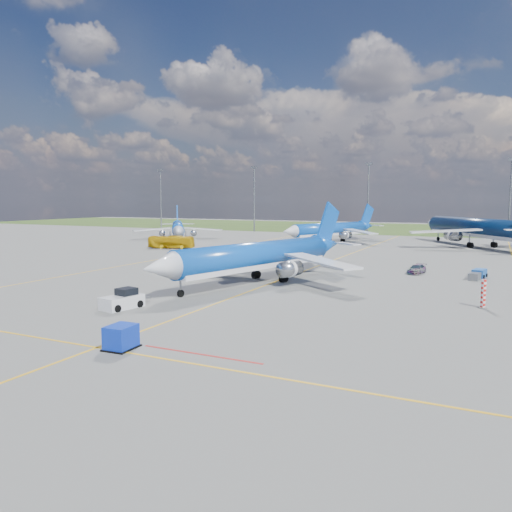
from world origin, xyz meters
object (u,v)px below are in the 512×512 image
at_px(main_airliner, 257,283).
at_px(uld_container, 121,337).
at_px(bg_jet_n, 474,246).
at_px(service_car_b, 256,256).
at_px(bg_jet_nw, 178,240).
at_px(baggage_tug_w, 478,274).
at_px(pushback_tug, 123,300).
at_px(service_car_a, 247,260).
at_px(apron_bus, 171,242).
at_px(baggage_tug_c, 297,251).
at_px(service_car_c, 417,269).
at_px(warning_post, 483,294).
at_px(bg_jet_nnw, 330,242).

height_order(main_airliner, uld_container, main_airliner).
height_order(bg_jet_n, service_car_b, bg_jet_n).
distance_m(bg_jet_nw, baggage_tug_w, 85.87).
bearing_deg(main_airliner, pushback_tug, -90.03).
distance_m(bg_jet_n, service_car_a, 62.31).
distance_m(bg_jet_nw, apron_bus, 23.73).
bearing_deg(service_car_b, bg_jet_n, -32.60).
relative_size(pushback_tug, apron_bus, 0.59).
height_order(service_car_a, baggage_tug_c, service_car_a).
bearing_deg(baggage_tug_w, apron_bus, 175.97).
relative_size(apron_bus, service_car_c, 2.27).
height_order(pushback_tug, uld_container, pushback_tug).
relative_size(warning_post, bg_jet_nnw, 0.08).
distance_m(warning_post, bg_jet_nw, 97.94).
bearing_deg(baggage_tug_w, warning_post, -75.94).
xyz_separation_m(bg_jet_nnw, pushback_tug, (4.96, -86.79, 0.82)).
relative_size(bg_jet_nnw, service_car_b, 8.41).
relative_size(bg_jet_nnw, bg_jet_n, 0.75).
bearing_deg(apron_bus, baggage_tug_c, -102.98).
height_order(warning_post, baggage_tug_c, warning_post).
bearing_deg(pushback_tug, service_car_c, 68.97).
xyz_separation_m(warning_post, bg_jet_nw, (-78.40, 58.69, -1.50)).
bearing_deg(uld_container, main_airliner, 93.39).
distance_m(bg_jet_n, service_car_b, 58.37).
height_order(main_airliner, apron_bus, main_airliner).
height_order(bg_jet_nw, baggage_tug_w, bg_jet_nw).
distance_m(warning_post, service_car_a, 44.62).
height_order(service_car_b, baggage_tug_c, service_car_b).
height_order(service_car_a, service_car_c, service_car_c).
height_order(bg_jet_nw, bg_jet_n, bg_jet_n).
bearing_deg(bg_jet_n, apron_bus, -5.49).
xyz_separation_m(uld_container, apron_bus, (-42.06, 65.77, 0.56)).
xyz_separation_m(main_airliner, service_car_a, (-10.70, 18.20, 0.59)).
xyz_separation_m(service_car_a, service_car_c, (28.93, -0.05, 0.08)).
bearing_deg(bg_jet_nw, baggage_tug_w, -61.12).
relative_size(warning_post, service_car_b, 0.68).
relative_size(uld_container, service_car_c, 0.49).
distance_m(warning_post, uld_container, 36.54).
bearing_deg(baggage_tug_c, service_car_b, -80.88).
bearing_deg(main_airliner, uld_container, -67.82).
bearing_deg(baggage_tug_c, uld_container, -56.71).
relative_size(uld_container, service_car_a, 0.65).
xyz_separation_m(main_airliner, service_car_c, (18.23, 18.15, 0.67)).
height_order(bg_jet_nw, baggage_tug_c, bg_jet_nw).
distance_m(pushback_tug, service_car_b, 44.40).
relative_size(bg_jet_n, baggage_tug_w, 8.94).
bearing_deg(bg_jet_nw, main_airliner, -82.42).
height_order(apron_bus, baggage_tug_w, apron_bus).
bearing_deg(warning_post, apron_bus, 149.91).
bearing_deg(bg_jet_n, baggage_tug_w, 57.65).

